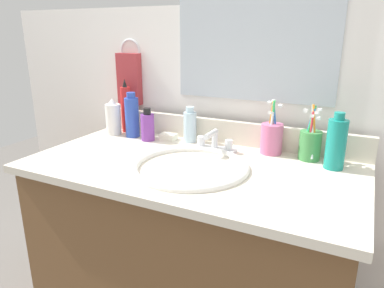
% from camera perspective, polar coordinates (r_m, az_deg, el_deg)
% --- Properties ---
extents(vanity_cabinet, '(1.05, 0.52, 0.76)m').
position_cam_1_polar(vanity_cabinet, '(1.38, -0.20, -19.16)').
color(vanity_cabinet, brown).
rests_on(vanity_cabinet, ground_plane).
extents(countertop, '(1.09, 0.57, 0.03)m').
position_cam_1_polar(countertop, '(1.19, -0.22, -3.80)').
color(countertop, beige).
rests_on(countertop, vanity_cabinet).
extents(backsplash, '(1.09, 0.02, 0.09)m').
position_cam_1_polar(backsplash, '(1.40, 4.78, 2.06)').
color(backsplash, beige).
rests_on(backsplash, countertop).
extents(back_wall, '(2.19, 0.04, 1.30)m').
position_cam_1_polar(back_wall, '(1.52, 5.48, -3.90)').
color(back_wall, white).
rests_on(back_wall, ground_plane).
extents(mirror_panel, '(0.60, 0.01, 0.56)m').
position_cam_1_polar(mirror_panel, '(1.36, 10.03, 18.64)').
color(mirror_panel, '#B2BCC6').
extents(towel_ring, '(0.10, 0.01, 0.10)m').
position_cam_1_polar(towel_ring, '(1.61, -9.84, 14.51)').
color(towel_ring, silver).
extents(hand_towel, '(0.11, 0.04, 0.22)m').
position_cam_1_polar(hand_towel, '(1.60, -10.00, 10.18)').
color(hand_towel, '#A53338').
extents(sink_basin, '(0.38, 0.38, 0.11)m').
position_cam_1_polar(sink_basin, '(1.15, -0.30, -5.31)').
color(sink_basin, white).
rests_on(sink_basin, countertop).
extents(faucet, '(0.16, 0.10, 0.08)m').
position_cam_1_polar(faucet, '(1.30, 3.54, 0.04)').
color(faucet, silver).
rests_on(faucet, countertop).
extents(bottle_lotion_white, '(0.06, 0.06, 0.15)m').
position_cam_1_polar(bottle_lotion_white, '(1.54, -12.49, 4.07)').
color(bottle_lotion_white, white).
rests_on(bottle_lotion_white, countertop).
extents(bottle_spray_red, '(0.04, 0.04, 0.23)m').
position_cam_1_polar(bottle_spray_red, '(1.57, -10.51, 5.61)').
color(bottle_spray_red, red).
rests_on(bottle_spray_red, countertop).
extents(bottle_mouthwash_teal, '(0.06, 0.06, 0.18)m').
position_cam_1_polar(bottle_mouthwash_teal, '(1.21, 22.05, 0.09)').
color(bottle_mouthwash_teal, teal).
rests_on(bottle_mouthwash_teal, countertop).
extents(bottle_gel_clear, '(0.05, 0.05, 0.14)m').
position_cam_1_polar(bottle_gel_clear, '(1.40, -0.32, 2.91)').
color(bottle_gel_clear, silver).
rests_on(bottle_gel_clear, countertop).
extents(bottle_shampoo_blue, '(0.06, 0.06, 0.18)m').
position_cam_1_polar(bottle_shampoo_blue, '(1.49, -9.57, 4.38)').
color(bottle_shampoo_blue, '#2D4CB2').
rests_on(bottle_shampoo_blue, countertop).
extents(bottle_cream_purple, '(0.05, 0.05, 0.13)m').
position_cam_1_polar(bottle_cream_purple, '(1.43, -7.12, 2.83)').
color(bottle_cream_purple, '#7A3899').
rests_on(bottle_cream_purple, countertop).
extents(cup_pink, '(0.08, 0.09, 0.19)m').
position_cam_1_polar(cup_pink, '(1.30, 12.61, 1.01)').
color(cup_pink, '#D16693').
rests_on(cup_pink, countertop).
extents(cup_green, '(0.07, 0.08, 0.19)m').
position_cam_1_polar(cup_green, '(1.27, 18.37, 0.07)').
color(cup_green, '#3F8C47').
rests_on(cup_green, countertop).
extents(soap_bar, '(0.06, 0.04, 0.02)m').
position_cam_1_polar(soap_bar, '(1.44, -3.82, 1.17)').
color(soap_bar, white).
rests_on(soap_bar, countertop).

